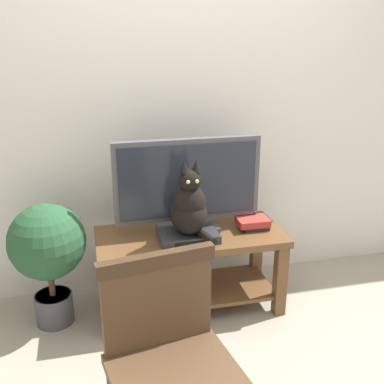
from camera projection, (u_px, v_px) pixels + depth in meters
name	position (u px, v px, depth m)	size (l,w,h in m)	color
ground_plane	(224.00, 364.00, 2.50)	(12.00, 12.00, 0.00)	gray
back_wall	(182.00, 80.00, 2.98)	(7.00, 0.12, 2.80)	silver
tv_stand	(190.00, 257.00, 2.91)	(1.15, 0.51, 0.52)	brown
tv	(188.00, 184.00, 2.81)	(0.90, 0.20, 0.58)	#4C4C51
media_box	(188.00, 236.00, 2.77)	(0.35, 0.23, 0.05)	#2D2D30
cat	(189.00, 207.00, 2.69)	(0.23, 0.37, 0.46)	black
wooden_chair	(170.00, 353.00, 1.78)	(0.55, 0.55, 0.90)	#513823
book_stack	(253.00, 223.00, 2.92)	(0.20, 0.15, 0.07)	#2D2D33
potted_plant	(48.00, 249.00, 2.70)	(0.45, 0.45, 0.77)	#47474C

